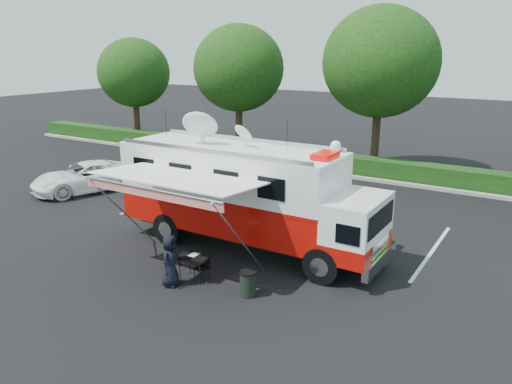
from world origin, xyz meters
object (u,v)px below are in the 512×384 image
at_px(command_truck, 246,195).
at_px(trash_bin, 248,283).
at_px(folding_table, 194,257).
at_px(white_suv, 87,191).

bearing_deg(command_truck, trash_bin, -56.52).
relative_size(command_truck, folding_table, 9.23).
relative_size(white_suv, folding_table, 4.95).
bearing_deg(trash_bin, command_truck, 123.48).
height_order(command_truck, folding_table, command_truck).
bearing_deg(trash_bin, white_suv, 158.67).
distance_m(command_truck, trash_bin, 3.82).
bearing_deg(white_suv, command_truck, 10.84).
distance_m(white_suv, trash_bin, 13.29).
relative_size(folding_table, trash_bin, 1.38).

